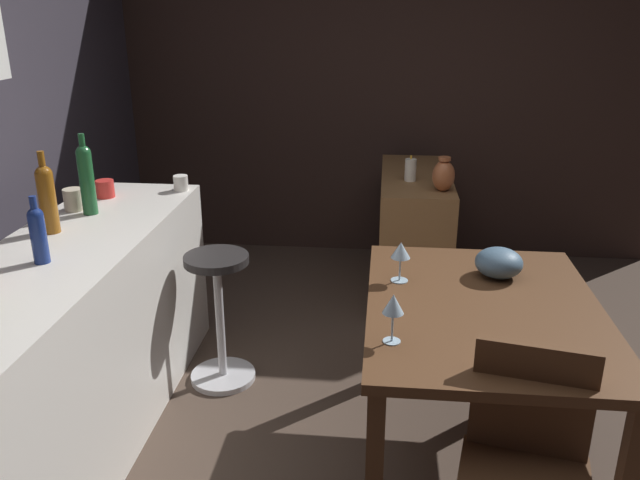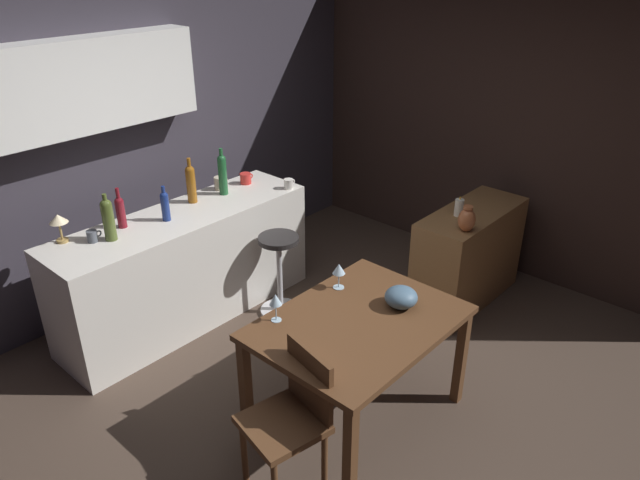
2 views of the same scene
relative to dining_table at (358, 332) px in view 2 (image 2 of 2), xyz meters
name	(u,v)px [view 2 (image 2 of 2)]	position (x,y,z in m)	size (l,w,h in m)	color
ground_plane	(318,395)	(-0.02, 0.30, -0.65)	(9.00, 9.00, 0.00)	#47382D
wall_kitchen_back	(114,135)	(-0.09, 2.38, 0.76)	(5.20, 0.33, 2.60)	#38333D
wall_side_right	(485,122)	(2.53, 0.60, 0.65)	(0.10, 4.40, 2.60)	#33231E
dining_table	(358,332)	(0.00, 0.00, 0.00)	(1.22, 0.92, 0.74)	#56351E
kitchen_counter	(186,267)	(0.00, 1.73, -0.20)	(2.10, 0.60, 0.90)	silver
sideboard_cabinet	(468,256)	(1.72, 0.20, -0.24)	(1.10, 0.44, 0.82)	olive
chair_near_window	(292,415)	(-0.64, -0.06, -0.17)	(0.47, 0.47, 0.86)	#56351E
bar_stool	(280,273)	(0.51, 1.21, -0.28)	(0.34, 0.34, 0.69)	#262323
wine_glass_left	(276,300)	(-0.33, 0.36, 0.23)	(0.07, 0.07, 0.18)	silver
wine_glass_right	(339,270)	(0.20, 0.33, 0.22)	(0.08, 0.08, 0.18)	silver
fruit_bowl	(401,297)	(0.29, -0.10, 0.15)	(0.20, 0.20, 0.13)	slate
wine_bottle_green	(222,173)	(0.49, 1.81, 0.43)	(0.07, 0.07, 0.39)	#1E592D
wine_bottle_ruby	(120,210)	(-0.41, 1.87, 0.38)	(0.06, 0.06, 0.30)	maroon
wine_bottle_olive	(108,218)	(-0.57, 1.75, 0.41)	(0.08, 0.08, 0.34)	#475623
wine_bottle_cobalt	(165,205)	(-0.13, 1.73, 0.37)	(0.06, 0.06, 0.27)	navy
wine_bottle_amber	(191,182)	(0.21, 1.86, 0.41)	(0.07, 0.07, 0.36)	#8C5114
cup_slate	(93,236)	(-0.67, 1.81, 0.29)	(0.11, 0.07, 0.08)	#515660
cup_cream	(220,183)	(0.53, 1.91, 0.30)	(0.13, 0.10, 0.11)	beige
cup_red	(246,178)	(0.76, 1.85, 0.29)	(0.13, 0.09, 0.09)	red
cup_white	(289,184)	(0.93, 1.50, 0.29)	(0.11, 0.08, 0.08)	white
counter_lamp	(59,221)	(-0.81, 1.96, 0.40)	(0.13, 0.13, 0.21)	#A58447
pillar_candle_tall	(459,208)	(1.56, 0.25, 0.24)	(0.07, 0.07, 0.16)	white
vase_copper	(467,220)	(1.35, 0.07, 0.26)	(0.13, 0.13, 0.20)	#B26038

